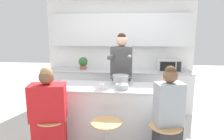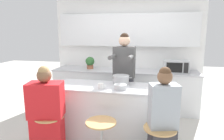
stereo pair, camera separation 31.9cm
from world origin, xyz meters
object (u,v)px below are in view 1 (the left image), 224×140
bar_stool_leftmost (52,136)px  bar_stool_center (107,140)px  cooking_pot (121,80)px  juice_carton (166,82)px  kitchen_island (112,113)px  person_wrapped_blanket (49,119)px  person_seated_near (168,123)px  fruit_bowl (122,87)px  coffee_cup_near (102,86)px  person_cooking (121,80)px  potted_plant (83,63)px  microwave (169,65)px

bar_stool_leftmost → bar_stool_center: 0.76m
cooking_pot → juice_carton: bearing=-13.4°
kitchen_island → person_wrapped_blanket: (-0.79, -0.64, 0.16)m
bar_stool_center → person_seated_near: size_ratio=0.45×
bar_stool_center → cooking_pot: 1.03m
bar_stool_leftmost → juice_carton: juice_carton is taller
bar_stool_center → fruit_bowl: size_ratio=3.16×
person_wrapped_blanket → coffee_cup_near: 0.88m
cooking_pot → coffee_cup_near: size_ratio=3.05×
bar_stool_center → coffee_cup_near: size_ratio=5.31×
bar_stool_center → person_seated_near: (0.78, 0.01, 0.27)m
bar_stool_leftmost → person_wrapped_blanket: 0.26m
bar_stool_center → person_cooking: (0.12, 1.22, 0.52)m
bar_stool_center → juice_carton: bearing=36.8°
person_wrapped_blanket → potted_plant: bearing=79.5°
person_wrapped_blanket → person_seated_near: 1.57m
person_wrapped_blanket → juice_carton: size_ratio=7.20×
cooking_pot → microwave: bearing=52.0°
bar_stool_leftmost → juice_carton: (1.60, 0.61, 0.65)m
person_cooking → juice_carton: size_ratio=9.51×
kitchen_island → bar_stool_center: size_ratio=3.04×
fruit_bowl → person_seated_near: bearing=-38.7°
fruit_bowl → potted_plant: (-1.00, 1.63, 0.10)m
person_seated_near → potted_plant: size_ratio=4.82×
person_cooking → person_wrapped_blanket: size_ratio=1.32×
cooking_pot → microwave: (1.00, 1.27, 0.04)m
kitchen_island → person_seated_near: size_ratio=1.37×
person_wrapped_blanket → microwave: (1.92, 2.06, 0.42)m
coffee_cup_near → cooking_pot: bearing=51.8°
kitchen_island → cooking_pot: 0.57m
person_cooking → person_seated_near: (0.66, -1.20, -0.25)m
person_cooking → potted_plant: size_ratio=6.16×
bar_stool_center → cooking_pot: size_ratio=1.74×
kitchen_island → juice_carton: (0.84, -0.01, 0.55)m
cooking_pot → microwave: microwave is taller
bar_stool_leftmost → bar_stool_center: same height
bar_stool_center → person_cooking: size_ratio=0.35×
kitchen_island → bar_stool_leftmost: kitchen_island is taller
fruit_bowl → microwave: 1.85m
kitchen_island → cooking_pot: (0.13, 0.15, 0.53)m
person_cooking → microwave: bearing=43.7°
person_wrapped_blanket → microwave: 2.85m
person_wrapped_blanket → coffee_cup_near: size_ratio=11.39×
person_cooking → microwave: size_ratio=3.41×
person_seated_near → juice_carton: (0.06, 0.62, 0.38)m
person_seated_near → juice_carton: person_seated_near is taller
kitchen_island → fruit_bowl: size_ratio=9.59×
juice_carton → bar_stool_center: bearing=-143.2°
bar_stool_center → coffee_cup_near: (-0.12, 0.47, 0.61)m
bar_stool_center → person_seated_near: person_seated_near is taller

